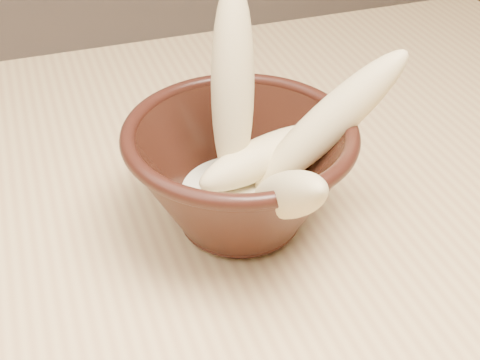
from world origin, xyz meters
name	(u,v)px	position (x,y,z in m)	size (l,w,h in m)	color
table	(125,334)	(0.00, 0.00, 0.67)	(1.20, 0.80, 0.75)	tan
bowl	(240,171)	(0.11, 0.01, 0.81)	(0.18, 0.18, 0.10)	black
milk_puddle	(240,196)	(0.11, 0.01, 0.78)	(0.10, 0.10, 0.01)	beige
banana_upright	(233,87)	(0.11, 0.04, 0.87)	(0.03, 0.03, 0.17)	#DCC482
banana_right	(328,124)	(0.18, 0.00, 0.84)	(0.03, 0.03, 0.16)	#DCC482
banana_across	(264,157)	(0.13, 0.02, 0.81)	(0.03, 0.03, 0.12)	#DCC482
banana_front	(287,195)	(0.12, -0.06, 0.83)	(0.03, 0.03, 0.14)	#DCC482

